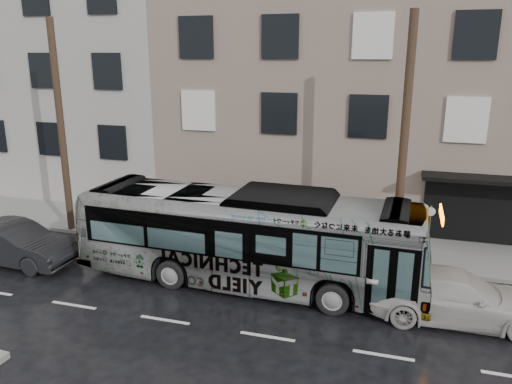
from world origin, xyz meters
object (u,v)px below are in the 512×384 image
at_px(white_sedan, 455,296).
at_px(sign_post, 428,238).
at_px(utility_pole_front, 404,145).
at_px(bus, 248,238).
at_px(dark_sedan, 14,244).
at_px(utility_pole_rear, 61,128).

bearing_deg(white_sedan, sign_post, 9.35).
distance_m(sign_post, white_sedan, 3.39).
bearing_deg(utility_pole_front, bus, -151.31).
height_order(sign_post, dark_sedan, sign_post).
relative_size(utility_pole_front, dark_sedan, 1.87).
bearing_deg(bus, utility_pole_front, -59.31).
relative_size(utility_pole_rear, sign_post, 3.75).
distance_m(sign_post, dark_sedan, 15.39).
bearing_deg(utility_pole_front, white_sedan, -61.06).
xyz_separation_m(utility_pole_rear, bus, (9.14, -2.66, -2.97)).
bearing_deg(dark_sedan, utility_pole_rear, 4.69).
distance_m(utility_pole_front, sign_post, 3.48).
bearing_deg(utility_pole_front, dark_sedan, -165.45).
xyz_separation_m(utility_pole_front, sign_post, (1.10, 0.00, -3.30)).
height_order(bus, white_sedan, bus).
relative_size(bus, white_sedan, 2.31).
bearing_deg(sign_post, bus, -155.96).
xyz_separation_m(bus, white_sedan, (6.66, -0.61, -0.92)).
bearing_deg(white_sedan, bus, 81.98).
bearing_deg(dark_sedan, white_sedan, -86.49).
height_order(utility_pole_front, white_sedan, utility_pole_front).
height_order(utility_pole_rear, sign_post, utility_pole_rear).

